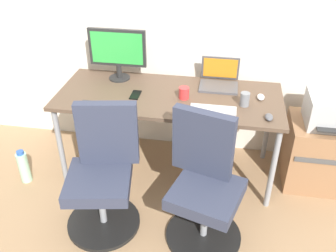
{
  "coord_description": "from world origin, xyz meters",
  "views": [
    {
      "loc": [
        0.43,
        -2.56,
        2.12
      ],
      "look_at": [
        0.0,
        -0.05,
        0.49
      ],
      "focal_mm": 39.58,
      "sensor_mm": 36.0,
      "label": 1
    }
  ],
  "objects_px": {
    "side_cabinet": "(320,153)",
    "open_laptop": "(219,79)",
    "water_bottle_on_floor": "(24,167)",
    "coffee_mug": "(184,93)",
    "printer": "(332,111)",
    "desktop_monitor": "(118,51)",
    "office_chair_left": "(103,175)",
    "office_chair_right": "(204,187)"
  },
  "relations": [
    {
      "from": "coffee_mug",
      "to": "water_bottle_on_floor",
      "type": "bearing_deg",
      "value": -166.1
    },
    {
      "from": "office_chair_left",
      "to": "side_cabinet",
      "type": "bearing_deg",
      "value": 24.16
    },
    {
      "from": "side_cabinet",
      "to": "office_chair_right",
      "type": "bearing_deg",
      "value": -141.14
    },
    {
      "from": "water_bottle_on_floor",
      "to": "office_chair_right",
      "type": "bearing_deg",
      "value": -11.05
    },
    {
      "from": "office_chair_left",
      "to": "office_chair_right",
      "type": "xyz_separation_m",
      "value": [
        0.72,
        -0.0,
        0.0
      ]
    },
    {
      "from": "office_chair_right",
      "to": "water_bottle_on_floor",
      "type": "relative_size",
      "value": 3.03
    },
    {
      "from": "office_chair_right",
      "to": "open_laptop",
      "type": "relative_size",
      "value": 3.03
    },
    {
      "from": "side_cabinet",
      "to": "coffee_mug",
      "type": "relative_size",
      "value": 6.22
    },
    {
      "from": "open_laptop",
      "to": "side_cabinet",
      "type": "bearing_deg",
      "value": -10.93
    },
    {
      "from": "office_chair_left",
      "to": "printer",
      "type": "xyz_separation_m",
      "value": [
        1.62,
        0.73,
        0.27
      ]
    },
    {
      "from": "printer",
      "to": "water_bottle_on_floor",
      "type": "bearing_deg",
      "value": -170.07
    },
    {
      "from": "coffee_mug",
      "to": "office_chair_left",
      "type": "bearing_deg",
      "value": -127.93
    },
    {
      "from": "side_cabinet",
      "to": "coffee_mug",
      "type": "xyz_separation_m",
      "value": [
        -1.14,
        -0.11,
        0.51
      ]
    },
    {
      "from": "office_chair_right",
      "to": "side_cabinet",
      "type": "bearing_deg",
      "value": 38.86
    },
    {
      "from": "office_chair_right",
      "to": "open_laptop",
      "type": "xyz_separation_m",
      "value": [
        0.02,
        0.9,
        0.38
      ]
    },
    {
      "from": "side_cabinet",
      "to": "open_laptop",
      "type": "bearing_deg",
      "value": 169.07
    },
    {
      "from": "side_cabinet",
      "to": "water_bottle_on_floor",
      "type": "height_order",
      "value": "side_cabinet"
    },
    {
      "from": "side_cabinet",
      "to": "open_laptop",
      "type": "height_order",
      "value": "open_laptop"
    },
    {
      "from": "water_bottle_on_floor",
      "to": "coffee_mug",
      "type": "bearing_deg",
      "value": 13.9
    },
    {
      "from": "printer",
      "to": "desktop_monitor",
      "type": "height_order",
      "value": "desktop_monitor"
    },
    {
      "from": "office_chair_left",
      "to": "water_bottle_on_floor",
      "type": "relative_size",
      "value": 3.03
    },
    {
      "from": "desktop_monitor",
      "to": "office_chair_right",
      "type": "bearing_deg",
      "value": -47.03
    },
    {
      "from": "office_chair_left",
      "to": "desktop_monitor",
      "type": "relative_size",
      "value": 1.96
    },
    {
      "from": "water_bottle_on_floor",
      "to": "desktop_monitor",
      "type": "height_order",
      "value": "desktop_monitor"
    },
    {
      "from": "coffee_mug",
      "to": "office_chair_right",
      "type": "bearing_deg",
      "value": -69.58
    },
    {
      "from": "open_laptop",
      "to": "coffee_mug",
      "type": "bearing_deg",
      "value": -132.87
    },
    {
      "from": "side_cabinet",
      "to": "printer",
      "type": "xyz_separation_m",
      "value": [
        -0.0,
        -0.0,
        0.41
      ]
    },
    {
      "from": "office_chair_left",
      "to": "open_laptop",
      "type": "xyz_separation_m",
      "value": [
        0.74,
        0.9,
        0.38
      ]
    },
    {
      "from": "water_bottle_on_floor",
      "to": "desktop_monitor",
      "type": "distance_m",
      "value": 1.26
    },
    {
      "from": "office_chair_right",
      "to": "printer",
      "type": "xyz_separation_m",
      "value": [
        0.9,
        0.73,
        0.27
      ]
    },
    {
      "from": "desktop_monitor",
      "to": "printer",
      "type": "bearing_deg",
      "value": -5.2
    },
    {
      "from": "printer",
      "to": "desktop_monitor",
      "type": "xyz_separation_m",
      "value": [
        -1.73,
        0.16,
        0.31
      ]
    },
    {
      "from": "office_chair_right",
      "to": "open_laptop",
      "type": "bearing_deg",
      "value": 88.5
    },
    {
      "from": "office_chair_right",
      "to": "coffee_mug",
      "type": "distance_m",
      "value": 0.76
    },
    {
      "from": "office_chair_left",
      "to": "side_cabinet",
      "type": "relative_size",
      "value": 1.64
    },
    {
      "from": "open_laptop",
      "to": "coffee_mug",
      "type": "xyz_separation_m",
      "value": [
        -0.26,
        -0.28,
        -0.01
      ]
    },
    {
      "from": "open_laptop",
      "to": "coffee_mug",
      "type": "relative_size",
      "value": 3.37
    },
    {
      "from": "desktop_monitor",
      "to": "open_laptop",
      "type": "relative_size",
      "value": 1.55
    },
    {
      "from": "office_chair_left",
      "to": "coffee_mug",
      "type": "relative_size",
      "value": 10.22
    },
    {
      "from": "office_chair_right",
      "to": "water_bottle_on_floor",
      "type": "distance_m",
      "value": 1.59
    },
    {
      "from": "office_chair_left",
      "to": "office_chair_right",
      "type": "relative_size",
      "value": 1.0
    },
    {
      "from": "office_chair_left",
      "to": "coffee_mug",
      "type": "distance_m",
      "value": 0.87
    }
  ]
}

